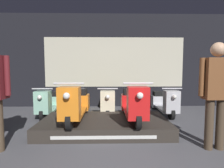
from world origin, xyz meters
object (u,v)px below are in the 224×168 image
Objects in this scene: scooter_display_left at (76,104)px; scooter_backrow_0 at (51,103)px; scooter_backrow_4 at (164,102)px; scooter_backrow_1 at (79,103)px; scooter_backrow_3 at (136,102)px; scooter_display_right at (133,104)px; person_right_browsing at (216,88)px; scooter_backrow_2 at (108,103)px.

scooter_display_left reaches higher than scooter_backrow_0.
scooter_display_left is at bearing -148.31° from scooter_backrow_4.
scooter_backrow_1 is 1.65m from scooter_backrow_3.
scooter_backrow_1 and scooter_backrow_4 have the same top height.
scooter_display_right is 1.00× the size of scooter_backrow_4.
scooter_backrow_3 is at bearing 0.00° from scooter_backrow_1.
person_right_browsing reaches higher than scooter_display_right.
scooter_backrow_2 is at bearing 126.46° from person_right_browsing.
scooter_backrow_0 is 4.17m from person_right_browsing.
scooter_display_right is 2.62m from scooter_backrow_0.
scooter_display_right reaches higher than scooter_backrow_3.
scooter_display_left is 1.19m from scooter_display_right.
person_right_browsing is at bearing -37.40° from scooter_display_right.
scooter_display_left is at bearing -136.14° from scooter_backrow_3.
scooter_display_left is 1.00× the size of scooter_display_right.
scooter_backrow_2 is 1.65m from scooter_backrow_4.
person_right_browsing is (2.56, -2.34, 0.67)m from scooter_backrow_1.
person_right_browsing is at bearing -42.48° from scooter_backrow_1.
scooter_display_left is at bearing -114.76° from scooter_backrow_2.
scooter_backrow_4 is at bearing 0.00° from scooter_backrow_1.
scooter_backrow_3 is 0.83m from scooter_backrow_4.
person_right_browsing reaches higher than scooter_backrow_2.
scooter_backrow_0 is 2.48m from scooter_backrow_3.
scooter_backrow_0 is 1.00× the size of scooter_backrow_4.
scooter_display_right is 1.00× the size of scooter_backrow_2.
scooter_backrow_1 is at bearing 133.63° from scooter_display_right.
scooter_backrow_0 is 1.00× the size of scooter_backrow_2.
scooter_backrow_0 and scooter_backrow_3 have the same top height.
person_right_browsing is (1.20, -0.92, 0.43)m from scooter_display_right.
scooter_backrow_0 is at bearing 145.31° from person_right_browsing.
scooter_display_left is 2.73m from scooter_backrow_4.
person_right_browsing is (1.73, -2.34, 0.67)m from scooter_backrow_2.
scooter_display_left is at bearing -83.25° from scooter_backrow_1.
scooter_display_left is 2.60m from person_right_browsing.
scooter_backrow_0 is 0.83m from scooter_backrow_1.
person_right_browsing reaches higher than scooter_backrow_0.
scooter_display_left is 1.76m from scooter_backrow_0.
scooter_backrow_3 is (0.29, 1.43, -0.24)m from scooter_display_right.
scooter_display_right reaches higher than scooter_backrow_0.
scooter_backrow_2 is (0.83, 0.00, 0.00)m from scooter_backrow_1.
scooter_backrow_4 is (2.31, 1.43, -0.24)m from scooter_display_left.
scooter_backrow_1 is at bearing 0.00° from scooter_backrow_0.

